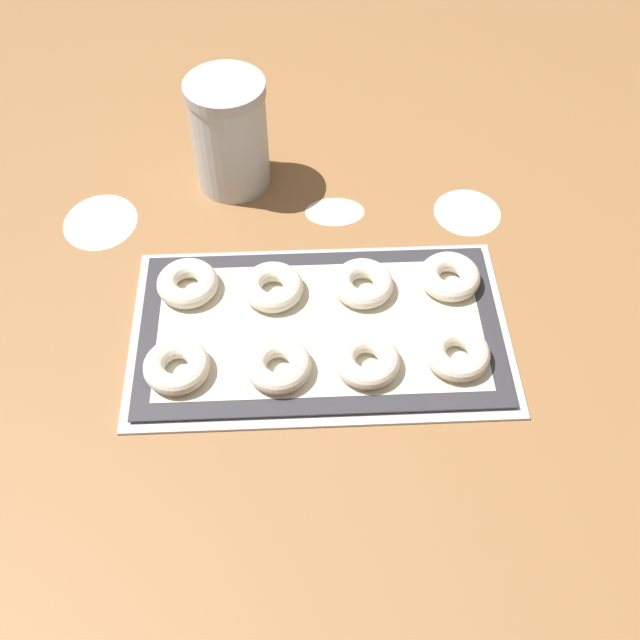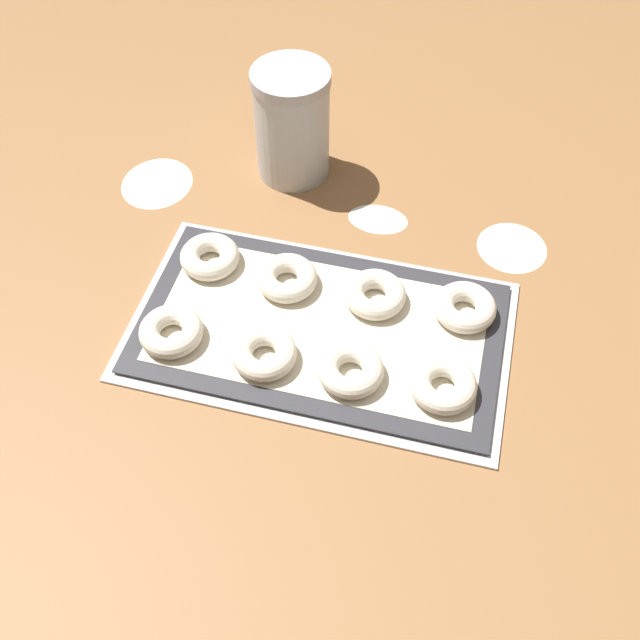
# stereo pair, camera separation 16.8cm
# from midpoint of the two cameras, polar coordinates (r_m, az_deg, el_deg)

# --- Properties ---
(ground_plane) EXTENTS (2.80, 2.80, 0.00)m
(ground_plane) POSITION_cam_midpoint_polar(r_m,az_deg,el_deg) (0.96, -3.94, -0.53)
(ground_plane) COLOR olive
(baking_tray) EXTENTS (0.48, 0.28, 0.01)m
(baking_tray) POSITION_cam_midpoint_polar(r_m,az_deg,el_deg) (0.95, -5.02, -1.34)
(baking_tray) COLOR silver
(baking_tray) RESTS_ON ground_plane
(baking_mat) EXTENTS (0.46, 0.26, 0.00)m
(baking_mat) POSITION_cam_midpoint_polar(r_m,az_deg,el_deg) (0.94, -5.05, -1.14)
(baking_mat) COLOR #333338
(baking_mat) RESTS_ON baking_tray
(bagel_front_far_left) EXTENTS (0.08, 0.08, 0.03)m
(bagel_front_far_left) POSITION_cam_midpoint_polar(r_m,az_deg,el_deg) (0.92, -16.04, -4.02)
(bagel_front_far_left) COLOR silver
(bagel_front_far_left) RESTS_ON baking_mat
(bagel_front_mid_left) EXTENTS (0.08, 0.08, 0.03)m
(bagel_front_mid_left) POSITION_cam_midpoint_polar(r_m,az_deg,el_deg) (0.90, -8.55, -4.04)
(bagel_front_mid_left) COLOR silver
(bagel_front_mid_left) RESTS_ON baking_mat
(bagel_front_mid_right) EXTENTS (0.08, 0.08, 0.03)m
(bagel_front_mid_right) POSITION_cam_midpoint_polar(r_m,az_deg,el_deg) (0.89, -1.71, -3.74)
(bagel_front_mid_right) COLOR silver
(bagel_front_mid_right) RESTS_ON baking_mat
(bagel_front_far_right) EXTENTS (0.08, 0.08, 0.03)m
(bagel_front_far_right) POSITION_cam_midpoint_polar(r_m,az_deg,el_deg) (0.90, 5.29, -3.17)
(bagel_front_far_right) COLOR silver
(bagel_front_far_right) RESTS_ON baking_mat
(bagel_back_far_left) EXTENTS (0.08, 0.08, 0.03)m
(bagel_back_far_left) POSITION_cam_midpoint_polar(r_m,az_deg,el_deg) (1.00, -14.83, 2.20)
(bagel_back_far_left) COLOR silver
(bagel_back_far_left) RESTS_ON baking_mat
(bagel_back_mid_left) EXTENTS (0.08, 0.08, 0.03)m
(bagel_back_mid_left) POSITION_cam_midpoint_polar(r_m,az_deg,el_deg) (0.97, -8.55, 1.96)
(bagel_back_mid_left) COLOR silver
(bagel_back_mid_left) RESTS_ON baking_mat
(bagel_back_mid_right) EXTENTS (0.08, 0.08, 0.03)m
(bagel_back_mid_right) POSITION_cam_midpoint_polar(r_m,az_deg,el_deg) (0.97, -1.61, 2.25)
(bagel_back_mid_right) COLOR silver
(bagel_back_mid_right) RESTS_ON baking_mat
(bagel_back_far_right) EXTENTS (0.08, 0.08, 0.03)m
(bagel_back_far_right) POSITION_cam_midpoint_polar(r_m,az_deg,el_deg) (0.98, 5.12, 2.78)
(bagel_back_far_right) COLOR silver
(bagel_back_far_right) RESTS_ON baking_mat
(flour_canister) EXTENTS (0.11, 0.11, 0.17)m
(flour_canister) POSITION_cam_midpoint_polar(r_m,az_deg,el_deg) (1.11, -11.33, 13.31)
(flour_canister) COLOR silver
(flour_canister) RESTS_ON ground_plane
(flour_patch_near) EXTENTS (0.09, 0.06, 0.00)m
(flour_patch_near) POSITION_cam_midpoint_polar(r_m,az_deg,el_deg) (1.09, -3.25, 7.85)
(flour_patch_near) COLOR white
(flour_patch_near) RESTS_ON ground_plane
(flour_patch_far) EXTENTS (0.10, 0.10, 0.00)m
(flour_patch_far) POSITION_cam_midpoint_polar(r_m,az_deg,el_deg) (1.10, 6.96, 7.76)
(flour_patch_far) COLOR white
(flour_patch_far) RESTS_ON ground_plane
(flour_patch_side) EXTENTS (0.11, 0.11, 0.00)m
(flour_patch_side) POSITION_cam_midpoint_polar(r_m,az_deg,el_deg) (1.15, -20.51, 6.64)
(flour_patch_side) COLOR white
(flour_patch_side) RESTS_ON ground_plane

